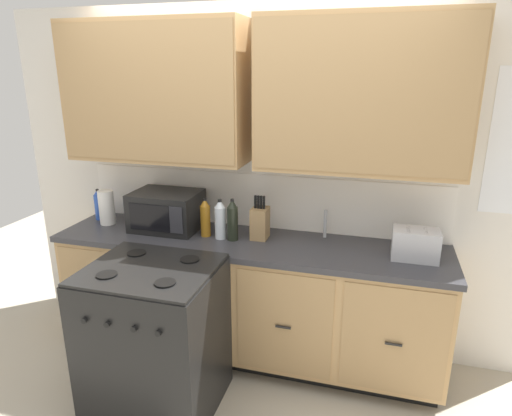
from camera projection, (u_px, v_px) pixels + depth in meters
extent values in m
plane|color=#B2A893|center=(235.00, 379.00, 3.07)|extent=(8.00, 8.00, 0.00)
cube|color=white|center=(259.00, 184.00, 3.27)|extent=(3.89, 0.05, 2.48)
cube|color=white|center=(258.00, 201.00, 3.29)|extent=(2.69, 0.01, 0.40)
cube|color=tan|center=(155.00, 92.00, 3.08)|extent=(1.29, 0.34, 0.95)
cube|color=#A58052|center=(142.00, 94.00, 2.92)|extent=(1.27, 0.01, 0.89)
cube|color=tan|center=(361.00, 96.00, 2.72)|extent=(1.29, 0.34, 0.95)
cube|color=#A58052|center=(359.00, 97.00, 2.56)|extent=(1.27, 0.01, 0.89)
cube|color=black|center=(249.00, 346.00, 3.36)|extent=(2.63, 0.48, 0.10)
cube|color=tan|center=(247.00, 296.00, 3.20)|extent=(2.69, 0.60, 0.77)
cube|color=#A88354|center=(100.00, 297.00, 3.19)|extent=(0.62, 0.01, 0.71)
cube|color=black|center=(99.00, 299.00, 3.17)|extent=(0.10, 0.01, 0.01)
cube|color=#A88354|center=(186.00, 310.00, 3.01)|extent=(0.62, 0.01, 0.71)
cube|color=black|center=(186.00, 312.00, 3.00)|extent=(0.10, 0.01, 0.01)
cube|color=#A88354|center=(284.00, 325.00, 2.83)|extent=(0.62, 0.01, 0.71)
cube|color=black|center=(283.00, 327.00, 2.82)|extent=(0.10, 0.01, 0.01)
cube|color=#A88354|center=(394.00, 342.00, 2.66)|extent=(0.62, 0.01, 0.71)
cube|color=black|center=(393.00, 344.00, 2.65)|extent=(0.10, 0.01, 0.01)
cube|color=#333338|center=(247.00, 243.00, 3.08)|extent=(2.72, 0.63, 0.04)
cube|color=#A8AAAF|center=(321.00, 249.00, 2.97)|extent=(0.56, 0.38, 0.02)
cube|color=black|center=(155.00, 339.00, 2.73)|extent=(0.76, 0.66, 0.92)
cube|color=black|center=(150.00, 269.00, 2.59)|extent=(0.74, 0.65, 0.02)
cylinder|color=black|center=(107.00, 275.00, 2.49)|extent=(0.12, 0.12, 0.01)
cylinder|color=black|center=(165.00, 283.00, 2.40)|extent=(0.12, 0.12, 0.01)
cylinder|color=black|center=(137.00, 253.00, 2.78)|extent=(0.12, 0.12, 0.01)
cylinder|color=black|center=(190.00, 260.00, 2.69)|extent=(0.12, 0.12, 0.01)
cylinder|color=black|center=(84.00, 321.00, 2.39)|extent=(0.03, 0.02, 0.03)
cylinder|color=black|center=(107.00, 324.00, 2.35)|extent=(0.03, 0.02, 0.03)
cylinder|color=black|center=(134.00, 329.00, 2.31)|extent=(0.03, 0.02, 0.03)
cylinder|color=black|center=(158.00, 333.00, 2.27)|extent=(0.03, 0.02, 0.03)
cube|color=black|center=(167.00, 210.00, 3.26)|extent=(0.48, 0.36, 0.28)
cube|color=black|center=(149.00, 218.00, 3.10)|extent=(0.31, 0.01, 0.19)
cube|color=#28282D|center=(176.00, 220.00, 3.05)|extent=(0.10, 0.01, 0.19)
cube|color=#B7B7BC|center=(415.00, 244.00, 2.75)|extent=(0.28, 0.18, 0.19)
cube|color=black|center=(408.00, 230.00, 2.74)|extent=(0.02, 0.13, 0.01)
cube|color=black|center=(426.00, 231.00, 2.71)|extent=(0.02, 0.13, 0.01)
cube|color=#9C794E|center=(260.00, 223.00, 3.08)|extent=(0.11, 0.14, 0.22)
cylinder|color=black|center=(255.00, 202.00, 3.04)|extent=(0.02, 0.02, 0.09)
cylinder|color=black|center=(258.00, 202.00, 3.03)|extent=(0.02, 0.02, 0.09)
cylinder|color=black|center=(261.00, 202.00, 3.03)|extent=(0.02, 0.02, 0.09)
cylinder|color=black|center=(264.00, 202.00, 3.02)|extent=(0.02, 0.02, 0.09)
cylinder|color=#B2B5BA|center=(325.00, 224.00, 3.10)|extent=(0.02, 0.02, 0.20)
cylinder|color=white|center=(107.00, 207.00, 3.37)|extent=(0.12, 0.12, 0.26)
cylinder|color=blue|center=(99.00, 207.00, 3.48)|extent=(0.07, 0.07, 0.19)
cone|color=blue|center=(97.00, 192.00, 3.44)|extent=(0.06, 0.06, 0.05)
cylinder|color=black|center=(97.00, 190.00, 3.44)|extent=(0.02, 0.02, 0.02)
cylinder|color=silver|center=(220.00, 223.00, 3.08)|extent=(0.08, 0.08, 0.23)
cone|color=silver|center=(220.00, 203.00, 3.04)|extent=(0.07, 0.07, 0.06)
cylinder|color=black|center=(220.00, 201.00, 3.03)|extent=(0.03, 0.03, 0.02)
cylinder|color=#9E6619|center=(205.00, 221.00, 3.13)|extent=(0.07, 0.07, 0.22)
cone|color=#9E6619|center=(205.00, 202.00, 3.09)|extent=(0.06, 0.06, 0.06)
cylinder|color=black|center=(205.00, 199.00, 3.08)|extent=(0.02, 0.02, 0.02)
cylinder|color=black|center=(233.00, 224.00, 3.05)|extent=(0.08, 0.08, 0.23)
cone|color=black|center=(232.00, 203.00, 3.01)|extent=(0.07, 0.07, 0.06)
cylinder|color=black|center=(232.00, 200.00, 3.00)|extent=(0.03, 0.03, 0.02)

